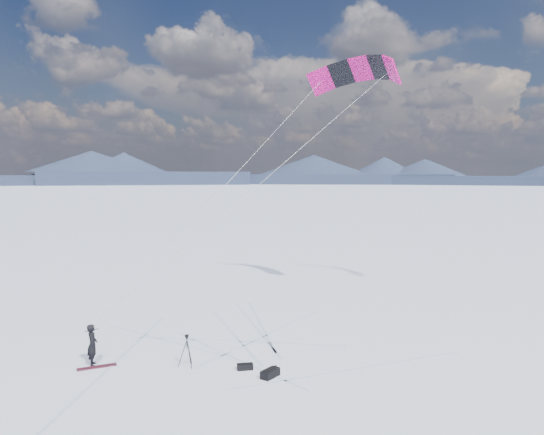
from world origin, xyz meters
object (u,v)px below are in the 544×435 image
snowkiter (93,365)px  snowboard (97,367)px  gear_bag_a (270,373)px  tripod (187,346)px  gear_bag_b (245,366)px

snowkiter → snowboard: bearing=-154.1°
snowboard → snowkiter: bearing=107.3°
gear_bag_a → tripod: bearing=107.5°
tripod → gear_bag_a: (2.28, -2.51, -0.66)m
snowboard → gear_bag_b: bearing=-27.3°
gear_bag_b → snowboard: bearing=168.3°
tripod → snowkiter: bearing=108.0°
snowboard → gear_bag_a: size_ratio=1.71×
snowkiter → snowboard: size_ratio=1.11×
tripod → gear_bag_a: size_ratio=1.48×
snowboard → gear_bag_b: (4.88, -3.01, 0.10)m
gear_bag_a → gear_bag_b: bearing=87.3°
snowkiter → tripod: (3.14, -1.97, 0.82)m
snowkiter → gear_bag_a: bearing=-116.6°
snowkiter → gear_bag_a: (5.42, -4.48, 0.15)m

